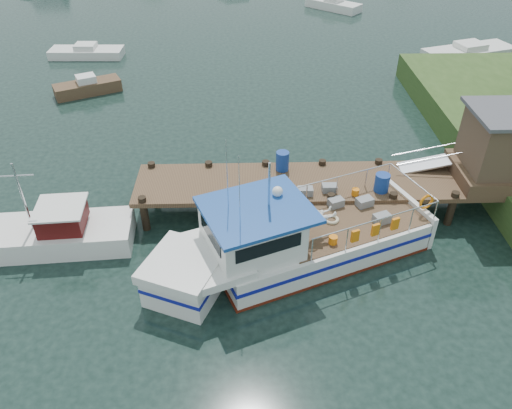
{
  "coord_description": "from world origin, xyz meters",
  "views": [
    {
      "loc": [
        -1.43,
        -17.43,
        12.93
      ],
      "look_at": [
        -1.0,
        -1.5,
        1.3
      ],
      "focal_mm": 35.0,
      "sensor_mm": 36.0,
      "label": 1
    }
  ],
  "objects_px": {
    "moored_b": "(333,5)",
    "moored_rowboat": "(88,87)",
    "moored_a": "(87,52)",
    "dock": "(437,162)",
    "moored_c": "(469,52)",
    "lobster_boat": "(287,242)",
    "work_boat": "(45,233)"
  },
  "relations": [
    {
      "from": "dock",
      "to": "work_boat",
      "type": "distance_m",
      "value": 15.97
    },
    {
      "from": "moored_rowboat",
      "to": "moored_c",
      "type": "relative_size",
      "value": 0.58
    },
    {
      "from": "moored_c",
      "to": "lobster_boat",
      "type": "bearing_deg",
      "value": -132.72
    },
    {
      "from": "moored_c",
      "to": "moored_b",
      "type": "bearing_deg",
      "value": 113.08
    },
    {
      "from": "lobster_boat",
      "to": "work_boat",
      "type": "relative_size",
      "value": 1.52
    },
    {
      "from": "dock",
      "to": "moored_a",
      "type": "bearing_deg",
      "value": 135.39
    },
    {
      "from": "lobster_boat",
      "to": "moored_b",
      "type": "height_order",
      "value": "lobster_boat"
    },
    {
      "from": "lobster_boat",
      "to": "moored_rowboat",
      "type": "bearing_deg",
      "value": 102.93
    },
    {
      "from": "moored_rowboat",
      "to": "moored_b",
      "type": "bearing_deg",
      "value": 49.67
    },
    {
      "from": "moored_a",
      "to": "lobster_boat",
      "type": "bearing_deg",
      "value": -38.42
    },
    {
      "from": "moored_b",
      "to": "work_boat",
      "type": "bearing_deg",
      "value": -109.23
    },
    {
      "from": "moored_b",
      "to": "moored_rowboat",
      "type": "bearing_deg",
      "value": -127.41
    },
    {
      "from": "dock",
      "to": "moored_rowboat",
      "type": "bearing_deg",
      "value": 144.76
    },
    {
      "from": "moored_rowboat",
      "to": "moored_b",
      "type": "distance_m",
      "value": 26.51
    },
    {
      "from": "moored_b",
      "to": "moored_c",
      "type": "relative_size",
      "value": 0.71
    },
    {
      "from": "moored_c",
      "to": "dock",
      "type": "bearing_deg",
      "value": -123.37
    },
    {
      "from": "lobster_boat",
      "to": "moored_a",
      "type": "height_order",
      "value": "lobster_boat"
    },
    {
      "from": "dock",
      "to": "moored_c",
      "type": "distance_m",
      "value": 20.36
    },
    {
      "from": "work_boat",
      "to": "moored_c",
      "type": "relative_size",
      "value": 1.0
    },
    {
      "from": "moored_rowboat",
      "to": "moored_c",
      "type": "distance_m",
      "value": 27.06
    },
    {
      "from": "moored_c",
      "to": "moored_a",
      "type": "bearing_deg",
      "value": 170.24
    },
    {
      "from": "moored_a",
      "to": "moored_b",
      "type": "height_order",
      "value": "moored_b"
    },
    {
      "from": "lobster_boat",
      "to": "moored_a",
      "type": "bearing_deg",
      "value": 97.57
    },
    {
      "from": "dock",
      "to": "lobster_boat",
      "type": "xyz_separation_m",
      "value": [
        -6.42,
        -3.49,
        -1.25
      ]
    },
    {
      "from": "work_boat",
      "to": "dock",
      "type": "bearing_deg",
      "value": 3.93
    },
    {
      "from": "lobster_boat",
      "to": "moored_c",
      "type": "height_order",
      "value": "lobster_boat"
    },
    {
      "from": "work_boat",
      "to": "moored_b",
      "type": "bearing_deg",
      "value": 59.94
    },
    {
      "from": "moored_a",
      "to": "moored_b",
      "type": "xyz_separation_m",
      "value": [
        20.16,
        12.39,
        0.07
      ]
    },
    {
      "from": "moored_rowboat",
      "to": "lobster_boat",
      "type": "bearing_deg",
      "value": -50.99
    },
    {
      "from": "moored_c",
      "to": "moored_rowboat",
      "type": "bearing_deg",
      "value": -175.66
    },
    {
      "from": "moored_rowboat",
      "to": "moored_c",
      "type": "xyz_separation_m",
      "value": [
        26.44,
        5.78,
        -0.03
      ]
    },
    {
      "from": "moored_rowboat",
      "to": "moored_a",
      "type": "relative_size",
      "value": 0.79
    }
  ]
}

